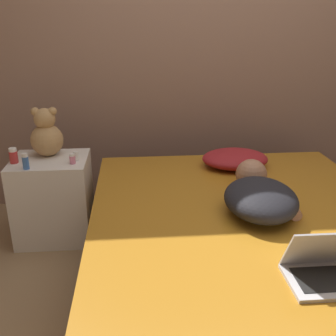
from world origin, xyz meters
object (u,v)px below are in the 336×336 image
Objects in this scene: pillow at (235,159)px; laptop at (330,268)px; teddy_bear at (46,135)px; bottle_blue at (25,161)px; person_lying at (259,194)px; bottle_red at (13,156)px; bottle_pink at (72,159)px; bottle_white at (76,156)px.

laptop is at bearing -86.77° from pillow.
teddy_bear reaches higher than bottle_blue.
bottle_red is at bearing 165.54° from person_lying.
pillow is 1.09m from bottle_pink.
laptop is at bearing -46.53° from bottle_white.
laptop is 1.07× the size of teddy_bear.
teddy_bear is (-1.24, 0.71, 0.16)m from person_lying.
laptop is 1.79m from bottle_blue.
bottle_blue is (0.10, -0.12, 0.00)m from bottle_red.
bottle_red is (-0.19, -0.13, -0.09)m from teddy_bear.
bottle_pink is 0.28m from bottle_blue.
pillow is 1.26m from laptop.
bottle_blue is at bearing 168.40° from person_lying.
person_lying is at bearing -29.18° from bottle_white.
bottle_white is at bearing 24.17° from bottle_blue.
pillow is 7.38× the size of bottle_white.
bottle_blue reaches higher than bottle_white.
laptop is 3.55× the size of bottle_red.
bottle_red is at bearing -178.48° from bottle_white.
teddy_bear is 3.31× the size of bottle_red.
person_lying is 2.02× the size of teddy_bear.
laptop is at bearing -44.74° from teddy_bear.
bottle_red is at bearing 172.89° from bottle_pink.
bottle_white is (-1.07, -0.06, 0.07)m from pillow.
pillow is 4.48× the size of bottle_blue.
bottle_blue is (-0.28, -0.13, 0.02)m from bottle_white.
bottle_pink is at bearing -7.11° from bottle_red.
person_lying is 1.44m from teddy_bear.
bottle_red is at bearing 131.62° from bottle_blue.
bottle_blue is (-1.33, 0.46, 0.06)m from person_lying.
bottle_pink is (-1.15, 1.15, 0.08)m from laptop.
person_lying is 6.69× the size of bottle_red.
bottle_pink reaches higher than bottle_white.
teddy_bear reaches higher than bottle_white.
person_lying is 1.41m from bottle_blue.
person_lying is at bearing 99.40° from laptop.
teddy_bear is at bearing 148.02° from bottle_white.
laptop is 1.63m from bottle_pink.
laptop is (0.07, -1.26, -0.01)m from pillow.
laptop reaches higher than bottle_blue.
pillow is at bearing 93.67° from laptop.
teddy_bear reaches higher than bottle_pink.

